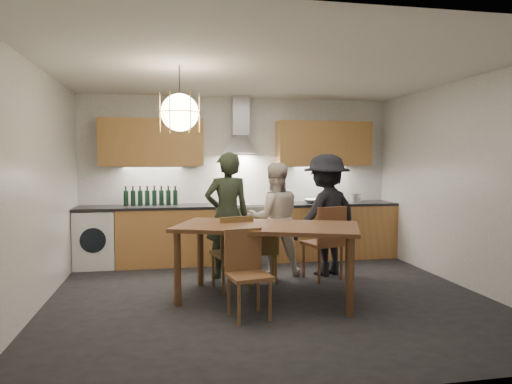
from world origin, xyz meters
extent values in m
plane|color=black|center=(0.00, 0.00, 0.00)|extent=(5.00, 5.00, 0.00)
cube|color=white|center=(0.00, 2.25, 1.30)|extent=(5.00, 0.02, 2.60)
cube|color=white|center=(0.00, -2.25, 1.30)|extent=(5.00, 0.02, 2.60)
cube|color=white|center=(-2.50, 0.00, 1.30)|extent=(0.02, 4.50, 2.60)
cube|color=white|center=(2.50, 0.00, 1.30)|extent=(0.02, 4.50, 2.60)
cube|color=white|center=(0.00, 0.00, 2.60)|extent=(5.00, 4.50, 0.02)
cube|color=tan|center=(-1.18, 1.95, 0.43)|extent=(1.45, 0.60, 0.86)
cube|color=tan|center=(1.48, 1.95, 0.43)|extent=(2.05, 0.60, 0.86)
cube|color=white|center=(-2.20, 1.95, 0.42)|extent=(0.58, 0.58, 0.85)
cube|color=black|center=(-1.48, 1.95, 0.88)|extent=(2.05, 0.62, 0.04)
cube|color=black|center=(1.48, 1.95, 0.88)|extent=(2.05, 0.62, 0.04)
cube|color=silver|center=(0.00, 1.95, 0.40)|extent=(0.90, 0.60, 0.80)
cube|color=black|center=(0.00, 1.66, 0.38)|extent=(0.78, 0.02, 0.42)
cube|color=slate|center=(0.00, 1.95, 0.84)|extent=(0.90, 0.60, 0.08)
cube|color=silver|center=(0.00, 1.69, 0.90)|extent=(0.90, 0.08, 0.04)
cube|color=tan|center=(-1.38, 2.08, 1.86)|extent=(1.55, 0.35, 0.72)
cube|color=tan|center=(1.38, 2.08, 1.86)|extent=(1.55, 0.35, 0.72)
cube|color=silver|center=(0.00, 2.12, 2.29)|extent=(0.26, 0.22, 0.62)
cylinder|color=black|center=(-1.00, -0.10, 2.35)|extent=(0.01, 0.01, 0.50)
sphere|color=#FFE0A5|center=(-1.00, -0.10, 2.10)|extent=(0.40, 0.40, 0.40)
torus|color=gold|center=(-1.00, -0.10, 2.10)|extent=(0.43, 0.43, 0.01)
cube|color=brown|center=(-0.03, -0.06, 0.83)|extent=(2.26, 1.68, 0.05)
cylinder|color=brown|center=(-1.04, -0.12, 0.41)|extent=(0.08, 0.08, 0.81)
cylinder|color=brown|center=(-0.74, 0.66, 0.41)|extent=(0.08, 0.08, 0.81)
cylinder|color=brown|center=(0.68, -0.78, 0.41)|extent=(0.08, 0.08, 0.81)
cylinder|color=brown|center=(0.98, 0.00, 0.41)|extent=(0.08, 0.08, 0.81)
cube|color=brown|center=(-0.39, 0.39, 0.45)|extent=(0.51, 0.51, 0.04)
cube|color=brown|center=(-0.34, 0.21, 0.70)|extent=(0.41, 0.15, 0.46)
cylinder|color=brown|center=(-0.27, 0.60, 0.21)|extent=(0.04, 0.04, 0.43)
cylinder|color=brown|center=(-0.18, 0.27, 0.21)|extent=(0.04, 0.04, 0.43)
cylinder|color=brown|center=(-0.60, 0.51, 0.21)|extent=(0.04, 0.04, 0.43)
cylinder|color=brown|center=(-0.51, 0.19, 0.21)|extent=(0.04, 0.04, 0.43)
cube|color=brown|center=(0.07, 0.67, 0.40)|extent=(0.42, 0.42, 0.04)
cube|color=brown|center=(0.05, 0.51, 0.63)|extent=(0.38, 0.08, 0.41)
cylinder|color=brown|center=(0.24, 0.81, 0.19)|extent=(0.03, 0.03, 0.38)
cylinder|color=brown|center=(0.21, 0.50, 0.19)|extent=(0.03, 0.03, 0.38)
cylinder|color=brown|center=(-0.06, 0.84, 0.19)|extent=(0.03, 0.03, 0.38)
cylinder|color=brown|center=(-0.10, 0.54, 0.19)|extent=(0.03, 0.03, 0.38)
cube|color=brown|center=(0.89, 0.68, 0.48)|extent=(0.55, 0.55, 0.04)
cube|color=brown|center=(0.95, 0.48, 0.74)|extent=(0.44, 0.17, 0.49)
cylinder|color=brown|center=(1.01, 0.90, 0.23)|extent=(0.04, 0.04, 0.46)
cylinder|color=brown|center=(1.11, 0.55, 0.23)|extent=(0.04, 0.04, 0.46)
cylinder|color=brown|center=(0.66, 0.80, 0.23)|extent=(0.04, 0.04, 0.46)
cylinder|color=brown|center=(0.77, 0.45, 0.23)|extent=(0.04, 0.04, 0.46)
cube|color=brown|center=(-0.35, -0.65, 0.43)|extent=(0.46, 0.46, 0.04)
cube|color=brown|center=(-0.38, -0.48, 0.67)|extent=(0.40, 0.11, 0.44)
cylinder|color=brown|center=(-0.48, -0.84, 0.20)|extent=(0.03, 0.03, 0.41)
cylinder|color=brown|center=(-0.53, -0.52, 0.20)|extent=(0.03, 0.03, 0.41)
cylinder|color=brown|center=(-0.16, -0.78, 0.20)|extent=(0.03, 0.03, 0.41)
cylinder|color=brown|center=(-0.21, -0.47, 0.20)|extent=(0.03, 0.03, 0.41)
imported|color=black|center=(-0.36, 1.00, 0.85)|extent=(0.67, 0.49, 1.70)
imported|color=beige|center=(0.30, 1.01, 0.78)|extent=(0.77, 0.61, 1.56)
imported|color=black|center=(1.01, 0.90, 0.84)|extent=(1.24, 1.02, 1.67)
imported|color=silver|center=(1.13, 1.90, 0.93)|extent=(0.36, 0.36, 0.07)
cylinder|color=silver|center=(1.88, 1.94, 0.97)|extent=(0.20, 0.20, 0.13)
camera|label=1|loc=(-1.12, -5.09, 1.59)|focal=32.00mm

